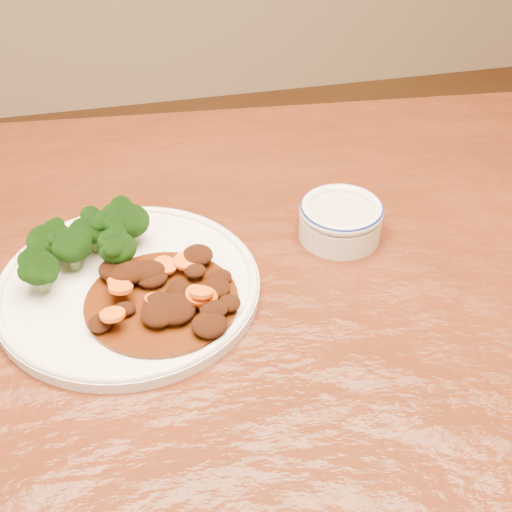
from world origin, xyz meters
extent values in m
cube|color=#521E0E|center=(0.00, 0.00, 0.73)|extent=(1.57, 1.03, 0.04)
cylinder|color=white|center=(-0.15, 0.03, 0.76)|extent=(0.30, 0.30, 0.01)
torus|color=white|center=(-0.15, 0.03, 0.76)|extent=(0.30, 0.30, 0.01)
cylinder|color=#638745|center=(-0.15, 0.10, 0.77)|extent=(0.01, 0.01, 0.02)
ellipsoid|color=black|center=(-0.15, 0.10, 0.80)|extent=(0.05, 0.05, 0.04)
cylinder|color=#638745|center=(-0.21, 0.07, 0.77)|extent=(0.01, 0.01, 0.02)
ellipsoid|color=black|center=(-0.21, 0.07, 0.80)|extent=(0.05, 0.05, 0.04)
cylinder|color=#638745|center=(-0.23, 0.09, 0.77)|extent=(0.01, 0.01, 0.02)
ellipsoid|color=black|center=(-0.23, 0.09, 0.80)|extent=(0.04, 0.04, 0.04)
cylinder|color=#638745|center=(-0.15, 0.06, 0.77)|extent=(0.01, 0.01, 0.02)
ellipsoid|color=black|center=(-0.15, 0.06, 0.80)|extent=(0.04, 0.04, 0.03)
cylinder|color=#638745|center=(-0.24, 0.04, 0.77)|extent=(0.01, 0.01, 0.02)
ellipsoid|color=black|center=(-0.24, 0.04, 0.80)|extent=(0.04, 0.04, 0.03)
cylinder|color=#638745|center=(-0.18, 0.10, 0.77)|extent=(0.01, 0.01, 0.02)
ellipsoid|color=black|center=(-0.18, 0.10, 0.80)|extent=(0.04, 0.04, 0.03)
cylinder|color=#638745|center=(-0.14, 0.10, 0.77)|extent=(0.01, 0.01, 0.02)
ellipsoid|color=black|center=(-0.14, 0.10, 0.80)|extent=(0.05, 0.05, 0.04)
cylinder|color=#451C07|center=(-0.11, -0.01, 0.77)|extent=(0.17, 0.17, 0.00)
ellipsoid|color=black|center=(-0.07, 0.02, 0.78)|extent=(0.02, 0.02, 0.01)
ellipsoid|color=black|center=(-0.10, -0.04, 0.78)|extent=(0.04, 0.05, 0.02)
ellipsoid|color=black|center=(-0.04, -0.04, 0.78)|extent=(0.03, 0.03, 0.01)
ellipsoid|color=black|center=(-0.10, -0.01, 0.77)|extent=(0.02, 0.02, 0.01)
ellipsoid|color=black|center=(-0.07, -0.02, 0.78)|extent=(0.03, 0.02, 0.01)
ellipsoid|color=black|center=(-0.06, -0.05, 0.78)|extent=(0.03, 0.03, 0.01)
ellipsoid|color=black|center=(-0.16, 0.04, 0.78)|extent=(0.04, 0.04, 0.02)
ellipsoid|color=black|center=(-0.05, -0.01, 0.77)|extent=(0.03, 0.03, 0.02)
ellipsoid|color=black|center=(-0.12, -0.03, 0.78)|extent=(0.04, 0.04, 0.02)
ellipsoid|color=black|center=(-0.13, 0.03, 0.78)|extent=(0.04, 0.03, 0.02)
ellipsoid|color=black|center=(-0.18, -0.04, 0.77)|extent=(0.03, 0.03, 0.01)
ellipsoid|color=black|center=(-0.16, -0.02, 0.77)|extent=(0.03, 0.02, 0.01)
ellipsoid|color=black|center=(-0.05, 0.01, 0.77)|extent=(0.03, 0.03, 0.01)
ellipsoid|color=black|center=(-0.09, 0.00, 0.78)|extent=(0.03, 0.03, 0.01)
ellipsoid|color=black|center=(-0.12, -0.04, 0.78)|extent=(0.04, 0.04, 0.02)
ellipsoid|color=black|center=(-0.15, 0.03, 0.78)|extent=(0.04, 0.03, 0.02)
ellipsoid|color=black|center=(-0.07, 0.04, 0.78)|extent=(0.04, 0.04, 0.02)
ellipsoid|color=black|center=(-0.12, 0.02, 0.78)|extent=(0.04, 0.04, 0.02)
ellipsoid|color=black|center=(-0.07, -0.07, 0.78)|extent=(0.04, 0.04, 0.02)
cylinder|color=#E0510C|center=(-0.16, 0.02, 0.78)|extent=(0.04, 0.04, 0.01)
cylinder|color=#E0510C|center=(-0.08, 0.03, 0.78)|extent=(0.04, 0.04, 0.01)
cylinder|color=#E0510C|center=(-0.16, 0.00, 0.79)|extent=(0.04, 0.04, 0.01)
cylinder|color=#E0510C|center=(-0.07, -0.03, 0.79)|extent=(0.04, 0.04, 0.01)
cylinder|color=#E0510C|center=(-0.08, -0.03, 0.79)|extent=(0.04, 0.04, 0.01)
cylinder|color=#E0510C|center=(-0.17, -0.04, 0.79)|extent=(0.03, 0.03, 0.01)
cylinder|color=#E0510C|center=(-0.07, -0.03, 0.78)|extent=(0.04, 0.04, 0.02)
cylinder|color=#E0510C|center=(-0.12, -0.02, 0.78)|extent=(0.03, 0.03, 0.01)
cylinder|color=#E0510C|center=(-0.10, 0.03, 0.78)|extent=(0.03, 0.03, 0.01)
cylinder|color=silver|center=(0.12, 0.08, 0.77)|extent=(0.10, 0.10, 0.03)
cylinder|color=beige|center=(0.12, 0.08, 0.79)|extent=(0.08, 0.08, 0.01)
torus|color=silver|center=(0.12, 0.08, 0.79)|extent=(0.10, 0.10, 0.01)
torus|color=navy|center=(0.12, 0.08, 0.79)|extent=(0.10, 0.10, 0.00)
camera|label=1|loc=(-0.14, -0.60, 1.30)|focal=50.00mm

